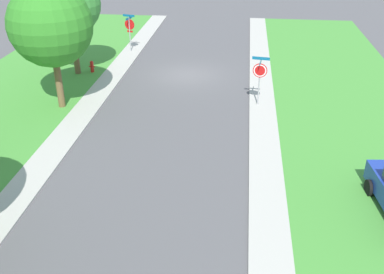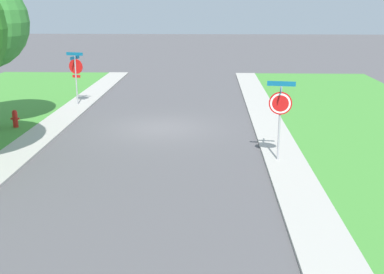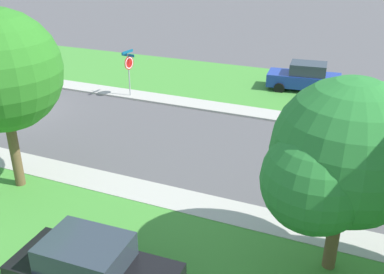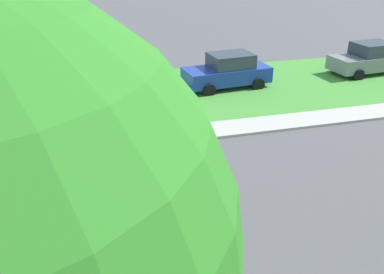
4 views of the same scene
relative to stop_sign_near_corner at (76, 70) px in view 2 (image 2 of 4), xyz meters
name	(u,v)px [view 2 (image 2 of 4)]	position (x,y,z in m)	size (l,w,h in m)	color
ground_plane	(160,128)	(-4.73, 4.38, -1.88)	(120.00, 120.00, 0.00)	#565456
stop_sign_near_corner	(76,70)	(0.00, 0.00, 0.00)	(0.90, 0.90, 2.77)	#9E9EA3
stop_sign_far_corner	(280,108)	(-9.17, 8.83, 0.01)	(0.91, 0.91, 2.77)	#9E9EA3
fire_hydrant	(15,119)	(1.42, 4.74, -1.44)	(0.38, 0.22, 0.83)	red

